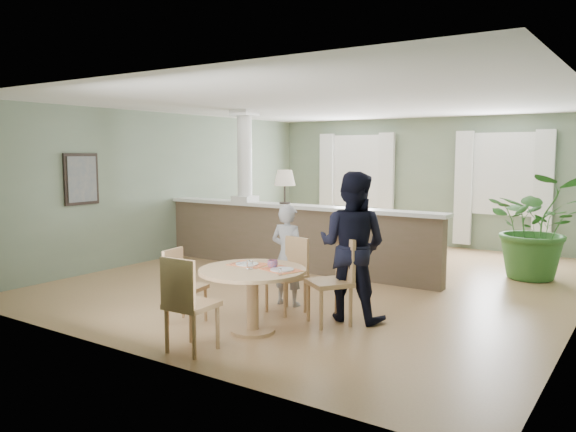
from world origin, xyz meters
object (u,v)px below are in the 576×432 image
Objects in this scene: sofa at (318,231)px; chair_side at (181,282)px; man_person at (352,246)px; child_person at (288,255)px; chair_far_man at (336,276)px; houseplant at (537,226)px; chair_far_boy at (290,271)px; dining_table at (253,282)px; chair_near at (187,300)px.

sofa is 4.77m from chair_side.
man_person reaches higher than chair_side.
sofa is at bearing 1.15° from chair_side.
child_person is 1.00m from man_person.
chair_far_man is (2.45, -3.70, 0.10)m from sofa.
chair_far_boy is at bearing -120.90° from houseplant.
chair_far_boy is at bearing -154.42° from chair_far_man.
sofa is 3.07× the size of chair_far_man.
dining_table is 1.18× the size of chair_far_man.
child_person reaches higher than dining_table.
chair_side is at bearing -168.47° from dining_table.
chair_far_boy is at bearing 128.40° from child_person.
sofa is at bearing -178.93° from houseplant.
houseplant is 5.02m from dining_table.
sofa is 3.95m from houseplant.
child_person is (0.60, 1.32, 0.18)m from chair_side.
dining_table is (1.86, -4.49, 0.12)m from sofa.
chair_near reaches higher than chair_far_boy.
sofa is 3.71m from child_person.
chair_side is at bearing -44.88° from chair_near.
sofa is 3.98m from chair_far_boy.
chair_far_man is 1.79m from chair_side.
man_person is at bearing -63.83° from sofa.
chair_far_boy is at bearing 5.08° from man_person.
man_person is at bearing -62.54° from chair_side.
man_person is (0.82, 1.92, 0.34)m from chair_near.
child_person is at bearing -87.93° from chair_near.
houseplant reaches higher than sofa.
man_person is (0.97, -0.09, 0.22)m from child_person.
houseplant is 1.41× the size of dining_table.
chair_far_boy is at bearing -93.27° from chair_near.
houseplant is at bearing -8.99° from sofa.
chair_side reaches higher than dining_table.
chair_side is (-0.76, 0.70, -0.06)m from chair_near.
chair_far_man reaches higher than chair_near.
chair_side is at bearing -122.08° from houseplant.
sofa is 2.61× the size of dining_table.
child_person reaches higher than chair_far_boy.
chair_side is at bearing 33.50° from man_person.
chair_far_boy is 0.93× the size of chair_far_man.
child_person is 0.75× the size of man_person.
chair_far_man is 0.76× the size of child_person.
chair_far_boy is (1.74, -3.58, 0.06)m from sofa.
chair_side is 2.04m from man_person.
chair_far_man is at bearing 53.21° from dining_table.
houseplant is at bearing 72.68° from chair_far_boy.
dining_table is 0.67× the size of man_person.
child_person is at bearing -9.75° from man_person.
child_person reaches higher than chair_far_man.
man_person reaches higher than chair_far_boy.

